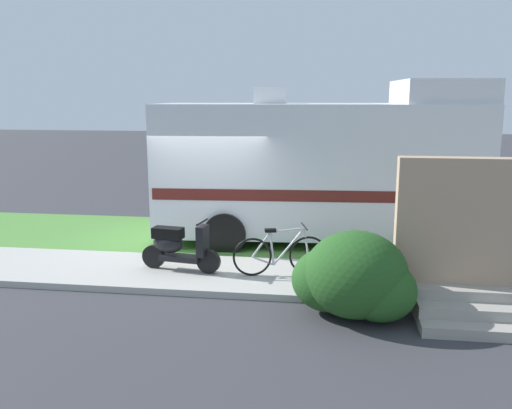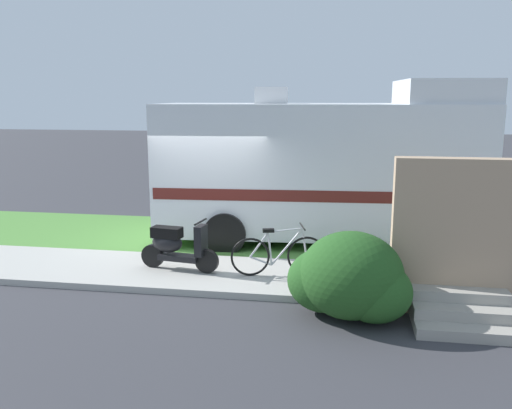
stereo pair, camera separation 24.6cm
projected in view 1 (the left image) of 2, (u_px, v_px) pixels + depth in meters
ground_plane at (205, 258)px, 11.12m from camera, size 80.00×80.00×0.00m
sidewalk at (190, 274)px, 9.94m from camera, size 24.00×2.00×0.12m
grass_strip at (219, 238)px, 12.56m from camera, size 24.00×3.40×0.08m
motorhome_rv at (322, 167)px, 12.05m from camera, size 7.19×2.98×3.63m
scooter at (178, 246)px, 9.87m from camera, size 1.54×0.54×0.97m
bicycle at (280, 254)px, 9.62m from camera, size 1.68×0.59×0.91m
pickup_truck_near at (372, 175)px, 16.04m from camera, size 5.21×2.30×1.87m
porch_steps at (463, 253)px, 8.09m from camera, size 2.00×1.26×2.40m
bush_by_porch at (354, 279)px, 7.99m from camera, size 1.85×1.39×1.31m
bottle_green at (414, 269)px, 9.69m from camera, size 0.07×0.07×0.25m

